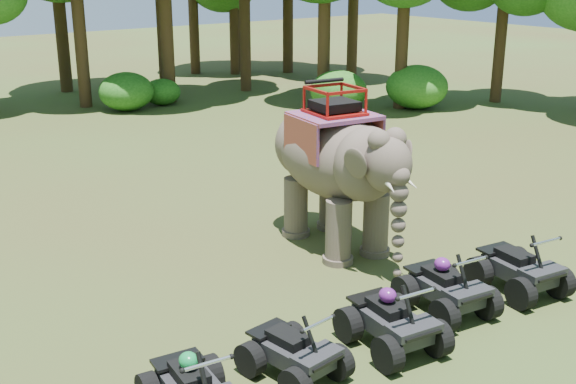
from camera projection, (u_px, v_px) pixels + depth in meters
name	position (u px, v px, depth m)	size (l,w,h in m)	color
ground	(324.00, 297.00, 14.48)	(110.00, 110.00, 0.00)	#47381E
elephant	(335.00, 167.00, 16.55)	(2.01, 4.56, 3.83)	brown
atv_0	(193.00, 382.00, 10.45)	(1.25, 1.71, 1.27)	black
atv_1	(294.00, 344.00, 11.54)	(1.18, 1.62, 1.20)	black
atv_2	(393.00, 313.00, 12.39)	(1.30, 1.78, 1.32)	black
atv_3	(447.00, 281.00, 13.66)	(1.29, 1.77, 1.31)	black
atv_4	(520.00, 261.00, 14.51)	(1.32, 1.80, 1.34)	black
tree_1	(78.00, 10.00, 31.59)	(6.01, 6.01, 8.59)	#195114
tree_2	(162.00, 9.00, 33.59)	(5.89, 5.89, 8.41)	#195114
tree_3	(245.00, 7.00, 35.63)	(5.83, 5.83, 8.33)	#195114
tree_4	(324.00, 7.00, 31.95)	(6.15, 6.15, 8.78)	#195114
tree_5	(403.00, 16.00, 31.39)	(5.68, 5.68, 8.11)	#195114
tree_6	(502.00, 21.00, 32.92)	(5.21, 5.21, 7.44)	#195114
tree_45	(234.00, 9.00, 40.99)	(5.21, 5.21, 7.44)	#195114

